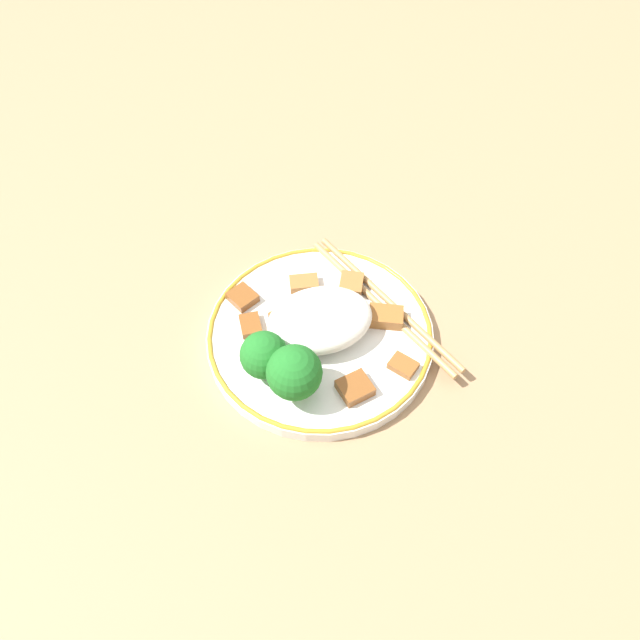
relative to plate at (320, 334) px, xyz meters
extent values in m
plane|color=#9E7A56|center=(0.00, 0.00, -0.01)|extent=(3.00, 3.00, 0.00)
cylinder|color=white|center=(0.00, 0.00, 0.00)|extent=(0.23, 0.23, 0.01)
torus|color=#B28C26|center=(0.00, 0.00, 0.01)|extent=(0.23, 0.23, 0.00)
ellipsoid|color=white|center=(0.00, 0.00, 0.03)|extent=(0.11, 0.08, 0.04)
cylinder|color=#72AD4C|center=(0.06, 0.03, 0.01)|extent=(0.01, 0.01, 0.01)
sphere|color=#1E6B23|center=(0.06, 0.03, 0.04)|extent=(0.05, 0.05, 0.05)
cylinder|color=#72AD4C|center=(0.04, 0.06, 0.01)|extent=(0.02, 0.02, 0.02)
sphere|color=#1E6B23|center=(0.04, 0.06, 0.04)|extent=(0.05, 0.05, 0.05)
cube|color=#9E6633|center=(0.00, -0.06, 0.01)|extent=(0.03, 0.02, 0.01)
cube|color=brown|center=(-0.01, 0.08, 0.01)|extent=(0.04, 0.03, 0.01)
cube|color=brown|center=(0.07, -0.06, 0.01)|extent=(0.03, 0.04, 0.01)
cube|color=#9E6633|center=(-0.05, -0.05, 0.01)|extent=(0.03, 0.04, 0.01)
cube|color=brown|center=(0.07, -0.02, 0.01)|extent=(0.02, 0.03, 0.01)
cube|color=brown|center=(-0.07, 0.06, 0.01)|extent=(0.03, 0.03, 0.01)
cube|color=brown|center=(0.03, -0.02, 0.01)|extent=(0.04, 0.03, 0.01)
cube|color=#995B28|center=(-0.07, 0.01, 0.01)|extent=(0.04, 0.04, 0.01)
cylinder|color=#AD8451|center=(-0.08, -0.02, 0.01)|extent=(0.09, 0.21, 0.01)
cylinder|color=#AD8451|center=(-0.07, -0.01, 0.01)|extent=(0.09, 0.21, 0.01)
camera|label=1|loc=(0.10, 0.36, 0.53)|focal=35.00mm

